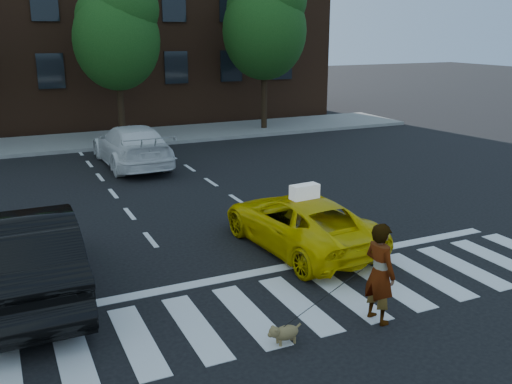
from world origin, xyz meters
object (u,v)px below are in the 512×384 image
Objects in this scene: black_sedan at (23,253)px; tree_mid at (117,29)px; woman at (380,273)px; dog at (284,333)px; tree_right at (265,20)px; white_suv at (132,146)px; taxi at (299,222)px.

tree_mid is at bearing -109.11° from black_sedan.
woman is 1.95m from dog.
tree_right is 1.49× the size of white_suv.
dog is at bearing 82.81° from woman.
black_sedan is at bearing -109.06° from tree_mid.
black_sedan is 2.92× the size of woman.
white_suv is 13.40m from dog.
white_suv reaches higher than dog.
woman is at bearing -0.01° from dog.
white_suv is 8.61× the size of dog.
dog is (-1.83, -0.00, -0.69)m from woman.
black_sedan is 1.00× the size of white_suv.
black_sedan is (-5.01, -14.50, -3.99)m from tree_mid.
tree_mid is 6.30m from white_suv.
tree_right is at bearing 65.03° from dog.
tree_mid is at bearing -99.54° from white_suv.
black_sedan is at bearing 134.87° from dog.
tree_right is at bearing -27.22° from woman.
tree_right reaches higher than white_suv.
white_suv is 2.91× the size of woman.
black_sedan is 8.64× the size of dog.
taxi is at bearing -14.53° from woman.
white_suv is 13.41m from woman.
tree_right reaches higher than tree_mid.
woman reaches higher than black_sedan.
white_suv is (-7.71, -4.73, -4.51)m from tree_right.
black_sedan reaches higher than dog.
tree_right reaches higher than black_sedan.
black_sedan is at bearing 65.22° from white_suv.
tree_mid reaches higher than woman.
tree_mid is 1.37× the size of white_suv.
tree_right is (7.00, -0.00, 0.41)m from tree_mid.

